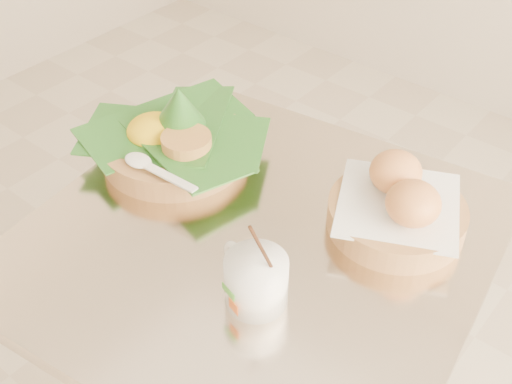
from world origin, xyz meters
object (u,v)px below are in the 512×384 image
Objects in this scene: coffee_mug at (255,279)px; cafe_table at (256,323)px; rice_basket at (174,137)px; bread_basket at (399,207)px.

cafe_table is at bearing 128.48° from coffee_mug.
rice_basket is 2.12× the size of coffee_mug.
coffee_mug reaches higher than bread_basket.
coffee_mug is at bearing -51.52° from cafe_table.
rice_basket reaches higher than bread_basket.
bread_basket is (0.16, 0.16, 0.26)m from cafe_table.
bread_basket is (0.41, 0.09, -0.00)m from rice_basket.
coffee_mug is (0.08, -0.10, 0.26)m from cafe_table.
cafe_table is 0.35m from bread_basket.
rice_basket is 0.37m from coffee_mug.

